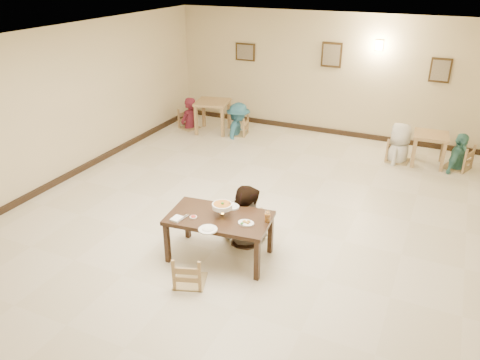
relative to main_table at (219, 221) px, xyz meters
The scene contains 31 objects.
floor 1.37m from the main_table, 97.61° to the left, with size 10.00×10.00×0.00m, color beige.
ceiling 2.67m from the main_table, 97.61° to the left, with size 10.00×10.00×0.00m, color white.
wall_back 6.28m from the main_table, 91.49° to the left, with size 10.00×10.00×0.00m, color beige.
wall_left 4.42m from the main_table, 163.77° to the left, with size 10.00×10.00×0.00m, color beige.
baseboard_back 6.21m from the main_table, 91.50° to the left, with size 8.00×0.06×0.12m, color black.
baseboard_left 4.34m from the main_table, 163.66° to the left, with size 0.06×10.00×0.12m, color black.
picture_a 6.73m from the main_table, 110.95° to the left, with size 0.55×0.04×0.45m.
picture_b 6.32m from the main_table, 90.57° to the left, with size 0.50×0.04×0.60m.
picture_c 6.75m from the main_table, 68.43° to the left, with size 0.45×0.04×0.55m.
wall_sconce 6.48m from the main_table, 80.45° to the left, with size 0.16×0.05×0.22m, color #FFD88C.
main_table is the anchor object (origin of this frame).
chair_far 0.76m from the main_table, 80.47° to the left, with size 0.41×0.41×0.87m.
chair_near 0.76m from the main_table, 97.68° to the right, with size 0.43×0.43×0.91m.
main_diner 0.72m from the main_table, 78.73° to the left, with size 0.91×0.71×1.88m, color gray.
curry_warmer 0.24m from the main_table, 57.33° to the left, with size 0.33×0.30×0.27m.
rice_plate_far 0.34m from the main_table, 89.07° to the left, with size 0.32×0.32×0.07m.
rice_plate_near 0.42m from the main_table, 85.32° to the right, with size 0.26×0.26×0.06m.
fried_plate 0.45m from the main_table, ahead, with size 0.24×0.24×0.05m.
chili_dish 0.39m from the main_table, 149.48° to the right, with size 0.11×0.11×0.02m.
napkin_cutlery 0.62m from the main_table, 146.24° to the right, with size 0.18×0.27×0.03m.
drink_glass 0.73m from the main_table, 12.28° to the left, with size 0.08×0.08×0.17m.
bg_table_left 5.75m from the main_table, 118.80° to the left, with size 0.97×0.97×0.82m.
bg_table_right 5.67m from the main_table, 63.56° to the left, with size 0.75×0.75×0.71m.
bg_chair_ll 6.10m from the main_table, 124.70° to the left, with size 0.45×0.45×0.96m.
bg_chair_lr 5.51m from the main_table, 112.06° to the left, with size 0.44×0.44×0.93m.
bg_chair_rl 5.37m from the main_table, 69.08° to the left, with size 0.47×0.47×1.01m.
bg_chair_rr 6.01m from the main_table, 58.58° to the left, with size 0.49×0.49×1.04m.
bg_diner_a 6.10m from the main_table, 124.70° to the left, with size 0.61×0.40×1.67m, color maroon.
bg_diner_b 5.51m from the main_table, 112.06° to the left, with size 1.07×0.62×1.66m, color teal.
bg_diner_c 5.37m from the main_table, 69.08° to the left, with size 0.86×0.56×1.76m, color silver.
bg_diner_d 6.01m from the main_table, 58.58° to the left, with size 0.93×0.39×1.58m, color teal.
Camera 1 is at (2.93, -6.48, 4.09)m, focal length 35.00 mm.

